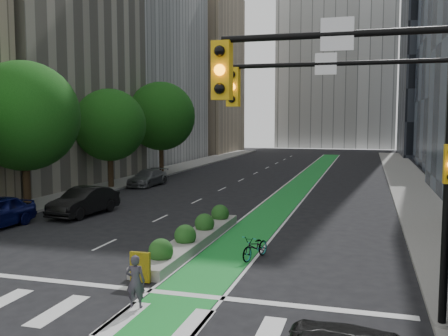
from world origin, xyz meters
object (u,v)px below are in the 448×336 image
Objects in this scene: bicycle at (255,247)px; cyclist at (135,281)px; median_planter at (194,237)px; parked_car_left_far at (148,178)px; parked_car_left_mid at (84,201)px.

bicycle is 6.28m from cyclist.
cyclist reaches higher than bicycle.
median_planter is 3.29m from bicycle.
cyclist is at bearing -83.67° from median_planter.
cyclist is (-2.20, -5.88, 0.30)m from bicycle.
bicycle is 0.39× the size of parked_car_left_far.
cyclist reaches higher than median_planter.
cyclist is 0.32× the size of parked_car_left_mid.
parked_car_left_mid reaches higher than bicycle.
bicycle is 22.59m from parked_car_left_far.
cyclist is at bearing -92.61° from bicycle.
cyclist reaches higher than parked_car_left_far.
parked_car_left_mid is at bearing 169.81° from bicycle.
parked_car_left_mid is (-9.00, 11.86, 0.01)m from cyclist.
cyclist is 14.89m from parked_car_left_mid.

